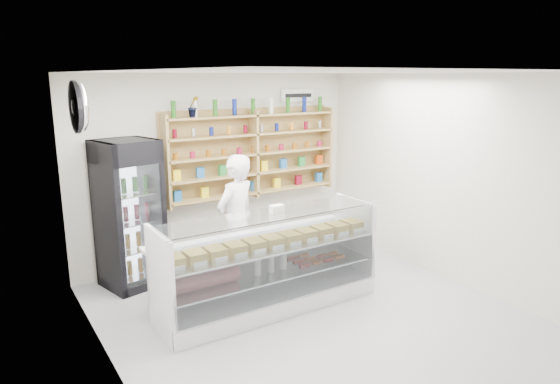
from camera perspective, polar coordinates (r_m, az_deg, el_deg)
room at (r=5.50m, az=4.48°, el=-1.21°), size 5.00×5.00×5.00m
display_counter at (r=6.15m, az=-1.37°, el=-10.08°), size 2.73×0.81×1.19m
shop_worker at (r=6.57m, az=-5.05°, el=-3.41°), size 0.76×0.64×1.78m
drinks_cooler at (r=6.85m, az=-16.84°, el=-2.43°), size 0.85×0.83×1.97m
wall_shelving at (r=7.66m, az=-3.03°, el=4.38°), size 2.84×0.28×1.33m
potted_plant at (r=7.16m, az=-9.87°, el=9.61°), size 0.16×0.13×0.29m
security_mirror at (r=5.56m, az=-21.85°, el=9.01°), size 0.15×0.50×0.50m
wall_sign at (r=8.16m, az=2.05°, el=10.97°), size 0.62×0.03×0.20m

